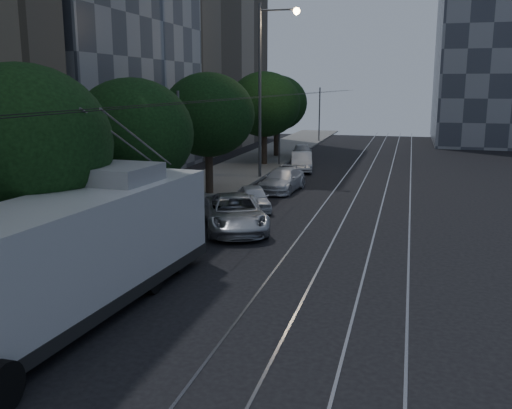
{
  "coord_description": "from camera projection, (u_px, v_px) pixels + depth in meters",
  "views": [
    {
      "loc": [
        4.53,
        -13.38,
        6.23
      ],
      "look_at": [
        -0.27,
        4.39,
        2.37
      ],
      "focal_mm": 40.0,
      "sensor_mm": 36.0,
      "label": 1
    }
  ],
  "objects": [
    {
      "name": "ground",
      "position": [
        223.0,
        325.0,
        15.08
      ],
      "size": [
        120.0,
        120.0,
        0.0
      ],
      "primitive_type": "plane",
      "color": "black",
      "rests_on": "ground"
    },
    {
      "name": "car_white_b",
      "position": [
        283.0,
        180.0,
        34.07
      ],
      "size": [
        2.34,
        4.82,
        1.35
      ],
      "primitive_type": "imported",
      "rotation": [
        0.0,
        0.0,
        -0.1
      ],
      "color": "silver",
      "rests_on": "ground"
    },
    {
      "name": "tree_1",
      "position": [
        22.0,
        145.0,
        17.28
      ],
      "size": [
        5.47,
        5.47,
        6.92
      ],
      "color": "black",
      "rests_on": "ground"
    },
    {
      "name": "tree_4",
      "position": [
        264.0,
        104.0,
        44.1
      ],
      "size": [
        5.58,
        5.58,
        7.29
      ],
      "color": "black",
      "rests_on": "ground"
    },
    {
      "name": "pickup_silver",
      "position": [
        235.0,
        213.0,
        24.89
      ],
      "size": [
        4.5,
        6.06,
        1.53
      ],
      "primitive_type": "imported",
      "rotation": [
        0.0,
        0.0,
        0.4
      ],
      "color": "#B6B8BE",
      "rests_on": "ground"
    },
    {
      "name": "overhead_wires",
      "position": [
        248.0,
        132.0,
        34.53
      ],
      "size": [
        2.23,
        90.0,
        6.0
      ],
      "color": "black",
      "rests_on": "ground"
    },
    {
      "name": "tree_2",
      "position": [
        133.0,
        134.0,
        23.42
      ],
      "size": [
        5.05,
        5.05,
        6.55
      ],
      "color": "black",
      "rests_on": "ground"
    },
    {
      "name": "sidewalk",
      "position": [
        210.0,
        185.0,
        35.87
      ],
      "size": [
        5.0,
        90.0,
        0.15
      ],
      "primitive_type": "cube",
      "color": "slate",
      "rests_on": "ground"
    },
    {
      "name": "tram_rails",
      "position": [
        371.0,
        194.0,
        33.34
      ],
      "size": [
        4.52,
        90.0,
        0.02
      ],
      "color": "gray",
      "rests_on": "ground"
    },
    {
      "name": "car_white_c",
      "position": [
        301.0,
        162.0,
        41.98
      ],
      "size": [
        2.29,
        4.45,
        1.4
      ],
      "primitive_type": "imported",
      "rotation": [
        0.0,
        0.0,
        0.2
      ],
      "color": "silver",
      "rests_on": "ground"
    },
    {
      "name": "car_white_d",
      "position": [
        302.0,
        152.0,
        48.55
      ],
      "size": [
        2.35,
        4.24,
        1.36
      ],
      "primitive_type": "imported",
      "rotation": [
        0.0,
        0.0,
        0.19
      ],
      "color": "silver",
      "rests_on": "ground"
    },
    {
      "name": "tree_3",
      "position": [
        208.0,
        115.0,
        32.02
      ],
      "size": [
        5.24,
        5.24,
        6.96
      ],
      "color": "black",
      "rests_on": "ground"
    },
    {
      "name": "car_white_a",
      "position": [
        253.0,
        198.0,
        28.94
      ],
      "size": [
        2.78,
        3.92,
        1.24
      ],
      "primitive_type": "imported",
      "rotation": [
        0.0,
        0.0,
        0.41
      ],
      "color": "silver",
      "rests_on": "ground"
    },
    {
      "name": "tree_5",
      "position": [
        276.0,
        103.0,
        49.42
      ],
      "size": [
        5.33,
        5.33,
        7.11
      ],
      "color": "black",
      "rests_on": "ground"
    },
    {
      "name": "trolleybus",
      "position": [
        64.0,
        258.0,
        14.99
      ],
      "size": [
        3.52,
        12.95,
        5.63
      ],
      "rotation": [
        0.0,
        0.0,
        -0.07
      ],
      "color": "silver",
      "rests_on": "ground"
    },
    {
      "name": "streetlamp_far",
      "position": [
        266.0,
        77.0,
        37.25
      ],
      "size": [
        2.71,
        0.44,
        11.39
      ],
      "color": "#5A5B5D",
      "rests_on": "ground"
    }
  ]
}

